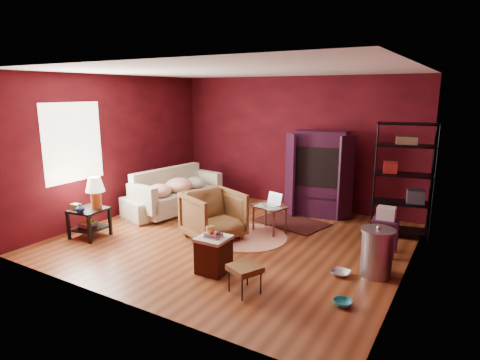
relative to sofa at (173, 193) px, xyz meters
The scene contains 18 objects.
room 2.24m from the sofa, 20.73° to the right, with size 5.54×5.04×2.84m.
sofa is the anchor object (origin of this frame).
armchair 1.82m from the sofa, 28.11° to the right, with size 0.88×0.82×0.91m, color black.
pet_bowl_steel 4.09m from the sofa, 16.21° to the right, with size 0.26×0.06×0.26m, color #ADAFB3.
pet_bowl_turquoise 4.61m from the sofa, 24.63° to the right, with size 0.23×0.07×0.23m, color teal.
vase 2.13m from the sofa, 96.00° to the right, with size 0.15×0.15×0.15m, color #0E1E46.
mug 3.05m from the sofa, 40.27° to the right, with size 0.13×0.10×0.13m, color #E4DC6F.
side_table 1.88m from the sofa, 97.35° to the right, with size 0.58×0.58×1.06m.
sofa_cushions 0.04m from the sofa, 63.49° to the left, with size 1.06×2.05×0.82m.
hamper 3.06m from the sofa, 39.60° to the right, with size 0.43×0.43×0.60m.
footstool 3.77m from the sofa, 36.48° to the right, with size 0.47×0.47×0.37m.
rug_round 2.17m from the sofa, 14.02° to the right, with size 1.85×1.85×0.01m.
rug_oriental 2.52m from the sofa, 13.68° to the left, with size 1.46×1.14×0.01m.
laptop_desk 2.29m from the sofa, ahead, with size 0.66×0.56×0.70m.
tv_armoire 3.03m from the sofa, 26.38° to the left, with size 1.34×0.88×1.73m.
wire_shelving 4.48m from the sofa, 11.84° to the left, with size 1.03×0.61×1.98m.
small_stand 4.27m from the sofa, ahead, with size 0.40×0.40×0.76m.
trash_can 4.42m from the sofa, 11.60° to the right, with size 0.52×0.52×0.72m.
Camera 1 is at (3.43, -5.55, 2.49)m, focal length 30.00 mm.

